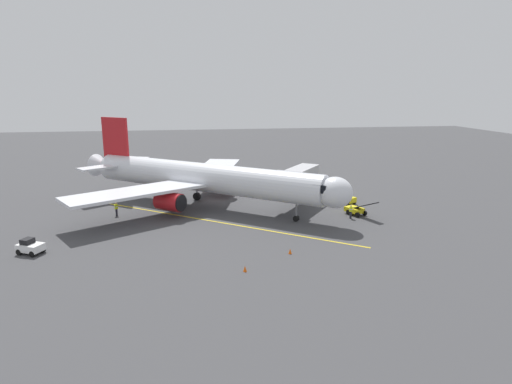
% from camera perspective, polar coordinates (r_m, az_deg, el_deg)
% --- Properties ---
extents(ground_plane, '(220.00, 220.00, 0.00)m').
position_cam_1_polar(ground_plane, '(61.58, -5.69, -1.20)').
color(ground_plane, '#424244').
extents(apron_lead_in_line, '(31.99, 24.40, 0.01)m').
position_cam_1_polar(apron_lead_in_line, '(52.88, -6.64, -3.70)').
color(apron_lead_in_line, yellow).
rests_on(apron_lead_in_line, ground).
extents(airplane, '(34.52, 31.61, 11.50)m').
position_cam_1_polar(airplane, '(57.86, -7.26, 1.87)').
color(airplane, silver).
rests_on(airplane, ground).
extents(jet_bridge, '(8.60, 10.25, 5.40)m').
position_cam_1_polar(jet_bridge, '(57.11, 5.20, 1.52)').
color(jet_bridge, '#B7B7BC').
rests_on(jet_bridge, ground).
extents(ground_crew_marshaller, '(0.45, 0.35, 1.71)m').
position_cam_1_polar(ground_crew_marshaller, '(54.20, 12.44, -2.54)').
color(ground_crew_marshaller, '#23232D').
rests_on(ground_crew_marshaller, ground).
extents(ground_crew_wing_walker, '(0.47, 0.43, 1.71)m').
position_cam_1_polar(ground_crew_wing_walker, '(56.83, -18.00, -2.14)').
color(ground_crew_wing_walker, '#23232D').
rests_on(ground_crew_wing_walker, ground).
extents(belt_loader_near_nose, '(3.06, 4.65, 2.32)m').
position_cam_1_polar(belt_loader_near_nose, '(55.89, 13.11, -2.27)').
color(belt_loader_near_nose, yellow).
rests_on(belt_loader_near_nose, ground).
extents(tug_portside, '(2.39, 2.73, 1.50)m').
position_cam_1_polar(tug_portside, '(61.08, 11.88, -0.87)').
color(tug_portside, yellow).
rests_on(tug_portside, ground).
extents(tug_starboard_side, '(2.73, 2.37, 1.50)m').
position_cam_1_polar(tug_starboard_side, '(47.34, -27.71, -6.42)').
color(tug_starboard_side, white).
rests_on(tug_starboard_side, ground).
extents(tug_rear_apron, '(2.70, 2.28, 1.50)m').
position_cam_1_polar(tug_rear_apron, '(77.85, -8.70, 2.36)').
color(tug_rear_apron, yellow).
rests_on(tug_rear_apron, ground).
extents(safety_cone_nose_left, '(0.32, 0.32, 0.55)m').
position_cam_1_polar(safety_cone_nose_left, '(61.17, 3.68, -0.99)').
color(safety_cone_nose_left, '#F2590F').
rests_on(safety_cone_nose_left, ground).
extents(safety_cone_nose_right, '(0.32, 0.32, 0.55)m').
position_cam_1_polar(safety_cone_nose_right, '(42.20, 4.54, -7.80)').
color(safety_cone_nose_right, '#F2590F').
rests_on(safety_cone_nose_right, ground).
extents(safety_cone_wing_port, '(0.32, 0.32, 0.55)m').
position_cam_1_polar(safety_cone_wing_port, '(66.34, 9.74, -0.01)').
color(safety_cone_wing_port, '#F2590F').
rests_on(safety_cone_wing_port, ground).
extents(safety_cone_wing_starboard, '(0.32, 0.32, 0.55)m').
position_cam_1_polar(safety_cone_wing_starboard, '(38.23, -1.47, -10.11)').
color(safety_cone_wing_starboard, '#F2590F').
rests_on(safety_cone_wing_starboard, ground).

